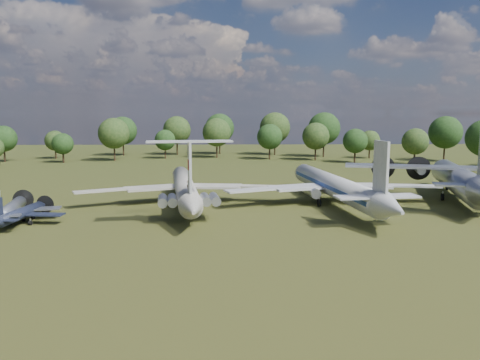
{
  "coord_description": "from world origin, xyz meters",
  "views": [
    {
      "loc": [
        4.15,
        -70.26,
        14.44
      ],
      "look_at": [
        5.93,
        -4.0,
        5.0
      ],
      "focal_mm": 35.0,
      "sensor_mm": 36.0,
      "label": 1
    }
  ],
  "objects_px": {
    "tu104_jet": "(334,190)",
    "person_on_il62": "(189,184)",
    "small_prop_northwest": "(11,212)",
    "an12_transport": "(459,184)",
    "il62_airliner": "(185,191)",
    "small_prop_west": "(21,216)"
  },
  "relations": [
    {
      "from": "il62_airliner",
      "to": "person_on_il62",
      "type": "xyz_separation_m",
      "value": [
        1.67,
        -12.06,
        2.97
      ]
    },
    {
      "from": "il62_airliner",
      "to": "small_prop_west",
      "type": "xyz_separation_m",
      "value": [
        -20.26,
        -13.01,
        -1.08
      ]
    },
    {
      "from": "tu104_jet",
      "to": "small_prop_west",
      "type": "height_order",
      "value": "tu104_jet"
    },
    {
      "from": "tu104_jet",
      "to": "person_on_il62",
      "type": "distance_m",
      "value": 25.12
    },
    {
      "from": "il62_airliner",
      "to": "small_prop_west",
      "type": "bearing_deg",
      "value": -155.19
    },
    {
      "from": "an12_transport",
      "to": "tu104_jet",
      "type": "bearing_deg",
      "value": -155.87
    },
    {
      "from": "tu104_jet",
      "to": "small_prop_northwest",
      "type": "bearing_deg",
      "value": -174.04
    },
    {
      "from": "il62_airliner",
      "to": "tu104_jet",
      "type": "bearing_deg",
      "value": -9.18
    },
    {
      "from": "person_on_il62",
      "to": "an12_transport",
      "type": "bearing_deg",
      "value": -162.17
    },
    {
      "from": "an12_transport",
      "to": "small_prop_northwest",
      "type": "height_order",
      "value": "an12_transport"
    },
    {
      "from": "il62_airliner",
      "to": "tu104_jet",
      "type": "distance_m",
      "value": 23.83
    },
    {
      "from": "tu104_jet",
      "to": "person_on_il62",
      "type": "relative_size",
      "value": 29.53
    },
    {
      "from": "tu104_jet",
      "to": "small_prop_west",
      "type": "distance_m",
      "value": 45.83
    },
    {
      "from": "il62_airliner",
      "to": "small_prop_northwest",
      "type": "xyz_separation_m",
      "value": [
        -22.37,
        -11.28,
        -0.91
      ]
    },
    {
      "from": "tu104_jet",
      "to": "person_on_il62",
      "type": "height_order",
      "value": "person_on_il62"
    },
    {
      "from": "il62_airliner",
      "to": "tu104_jet",
      "type": "xyz_separation_m",
      "value": [
        23.82,
        -0.53,
        0.18
      ]
    },
    {
      "from": "il62_airliner",
      "to": "an12_transport",
      "type": "bearing_deg",
      "value": -4.31
    },
    {
      "from": "small_prop_west",
      "to": "an12_transport",
      "type": "bearing_deg",
      "value": 19.32
    },
    {
      "from": "tu104_jet",
      "to": "small_prop_northwest",
      "type": "xyz_separation_m",
      "value": [
        -46.19,
        -10.74,
        -1.09
      ]
    },
    {
      "from": "an12_transport",
      "to": "small_prop_northwest",
      "type": "bearing_deg",
      "value": -152.96
    },
    {
      "from": "tu104_jet",
      "to": "an12_transport",
      "type": "relative_size",
      "value": 1.12
    },
    {
      "from": "small_prop_west",
      "to": "small_prop_northwest",
      "type": "xyz_separation_m",
      "value": [
        -2.11,
        1.73,
        0.17
      ]
    }
  ]
}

